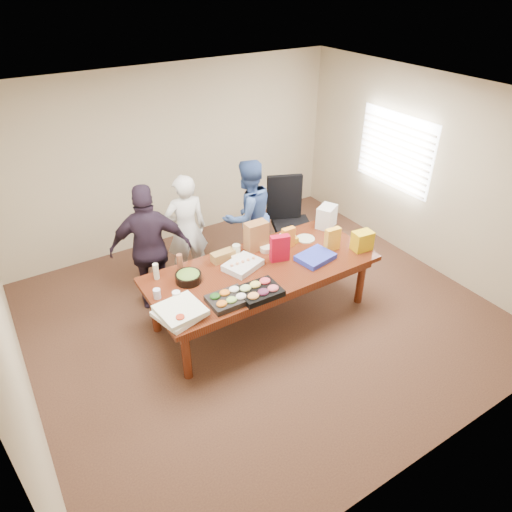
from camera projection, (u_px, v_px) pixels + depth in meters
floor at (262, 315)px, 5.98m from camera, size 5.50×5.00×0.02m
ceiling at (263, 101)px, 4.52m from camera, size 5.50×5.00×0.02m
wall_back at (173, 157)px, 7.03m from camera, size 5.50×0.04×2.70m
wall_front at (443, 358)px, 3.47m from camera, size 5.50×0.04×2.70m
wall_right at (426, 173)px, 6.49m from camera, size 0.04×5.00×2.70m
window_panel at (395, 151)px, 6.82m from camera, size 0.03×1.40×1.10m
window_blinds at (393, 151)px, 6.80m from camera, size 0.04×1.36×1.00m
conference_table at (262, 292)px, 5.78m from camera, size 2.80×1.20×0.75m
office_chair at (292, 223)px, 6.79m from camera, size 0.82×0.82×1.23m
person_center at (186, 230)px, 6.25m from camera, size 0.62×0.45×1.59m
person_right at (248, 216)px, 6.51m from camera, size 0.85×0.69×1.66m
person_left at (151, 249)px, 5.73m from camera, size 1.08×0.75×1.71m
veggie_tray at (228, 300)px, 4.98m from camera, size 0.43×0.34×0.06m
fruit_tray at (259, 292)px, 5.10m from camera, size 0.47×0.37×0.07m
sheet_cake at (243, 265)px, 5.54m from camera, size 0.52×0.45×0.08m
salad_bowl at (188, 278)px, 5.30m from camera, size 0.32×0.32×0.10m
chip_bag_blue at (315, 257)px, 5.70m from camera, size 0.49×0.40×0.07m
chip_bag_red at (280, 248)px, 5.61m from camera, size 0.25×0.16×0.34m
chip_bag_yellow at (332, 239)px, 5.83m from camera, size 0.21×0.09×0.30m
chip_bag_orange at (288, 238)px, 5.90m from camera, size 0.17×0.08×0.27m
mayo_jar at (236, 250)px, 5.74m from camera, size 0.10×0.10×0.15m
mustard_bottle at (267, 238)px, 6.00m from camera, size 0.06×0.06×0.16m
dressing_bottle at (180, 263)px, 5.45m from camera, size 0.07×0.07×0.22m
ranch_bottle at (156, 271)px, 5.32m from camera, size 0.08×0.08×0.20m
banana_bunch at (289, 241)px, 6.03m from camera, size 0.22×0.13×0.07m
bread_loaf at (223, 256)px, 5.67m from camera, size 0.30×0.14×0.12m
kraft_bag at (256, 236)px, 5.83m from camera, size 0.29×0.16×0.37m
red_cup at (181, 321)px, 4.65m from camera, size 0.10×0.10×0.12m
clear_cup_a at (177, 296)px, 4.98m from camera, size 0.10×0.10×0.12m
clear_cup_b at (157, 294)px, 5.03m from camera, size 0.10×0.10×0.11m
pizza_box_lower at (180, 313)px, 4.80m from camera, size 0.54×0.54×0.05m
pizza_box_upper at (180, 310)px, 4.76m from camera, size 0.49×0.49×0.05m
plate_a at (305, 239)px, 6.13m from camera, size 0.26×0.26×0.01m
plate_b at (287, 238)px, 6.15m from camera, size 0.32×0.32×0.02m
dip_bowl_a at (266, 249)px, 5.87m from camera, size 0.16×0.16×0.06m
dip_bowl_b at (238, 258)px, 5.68m from camera, size 0.16×0.16×0.06m
grocery_bag_white at (327, 217)px, 6.34m from camera, size 0.35×0.31×0.30m
grocery_bag_yellow at (362, 241)px, 5.85m from camera, size 0.27×0.20×0.25m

